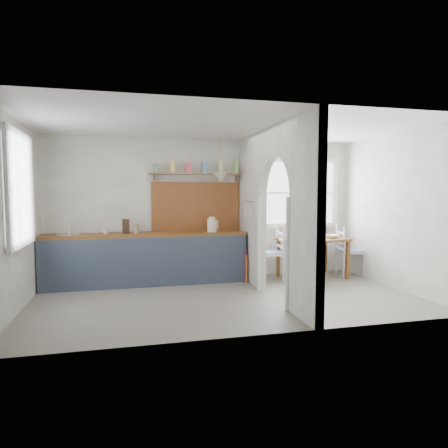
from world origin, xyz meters
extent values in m
cube|color=slate|center=(0.00, 0.00, 0.00)|extent=(5.80, 3.20, 0.01)
cube|color=silver|center=(0.00, 0.00, 2.60)|extent=(5.80, 3.20, 0.01)
cube|color=silver|center=(0.00, 1.60, 1.30)|extent=(5.80, 0.01, 2.60)
cube|color=silver|center=(0.00, -1.60, 1.30)|extent=(5.80, 0.01, 2.60)
cube|color=silver|center=(-2.90, 0.00, 1.30)|extent=(0.01, 3.20, 2.60)
cube|color=silver|center=(2.90, 0.00, 1.30)|extent=(0.01, 3.20, 2.60)
cube|color=silver|center=(0.70, -1.20, 1.30)|extent=(0.12, 0.80, 2.60)
cube|color=silver|center=(0.70, 1.00, 1.30)|extent=(0.12, 1.20, 2.60)
cube|color=silver|center=(0.70, -0.20, 2.08)|extent=(0.12, 1.20, 1.05)
cube|color=brown|center=(-1.13, 1.30, 0.88)|extent=(3.50, 0.60, 0.05)
cube|color=#4D5766|center=(-1.13, 1.01, 0.42)|extent=(3.50, 0.03, 0.85)
cube|color=#392919|center=(-1.13, 1.35, 0.42)|extent=(3.46, 0.45, 0.85)
cylinder|color=silver|center=(-2.43, 1.30, 0.89)|extent=(0.40, 0.40, 0.02)
cube|color=brown|center=(-0.20, 1.58, 1.35)|extent=(1.65, 0.03, 0.90)
cube|color=#90724E|center=(-0.20, 1.49, 1.95)|extent=(1.75, 0.20, 0.03)
cube|color=#578655|center=(-0.95, 1.49, 2.06)|extent=(0.09, 0.09, 0.18)
cube|color=gold|center=(-0.65, 1.49, 2.06)|extent=(0.09, 0.09, 0.18)
cube|color=#D73B48|center=(-0.35, 1.49, 2.06)|extent=(0.09, 0.09, 0.18)
cube|color=slate|center=(-0.06, 1.49, 2.06)|extent=(0.09, 0.09, 0.18)
cube|color=#FBE6A9|center=(0.24, 1.49, 2.06)|extent=(0.09, 0.09, 0.18)
cube|color=#82BD59|center=(0.54, 1.49, 2.06)|extent=(0.09, 0.09, 0.18)
cone|color=silver|center=(0.15, 1.15, 1.88)|extent=(0.26, 0.26, 0.16)
cylinder|color=silver|center=(0.61, 0.90, 1.45)|extent=(0.02, 0.50, 0.02)
imported|color=silver|center=(-1.83, 1.29, 0.94)|extent=(0.12, 0.12, 0.09)
imported|color=silver|center=(-1.82, 1.33, 0.94)|extent=(0.12, 0.12, 0.09)
cube|color=#392919|center=(-1.49, 1.34, 1.02)|extent=(0.12, 0.17, 0.24)
cylinder|color=#93895B|center=(-1.32, 1.32, 0.98)|extent=(0.13, 0.13, 0.16)
cube|color=#A2134F|center=(0.58, 0.98, 0.28)|extent=(0.02, 0.03, 0.54)
cube|color=orange|center=(0.58, 0.93, 0.25)|extent=(0.02, 0.03, 0.50)
imported|color=silver|center=(2.26, 0.97, 0.79)|extent=(0.33, 0.33, 0.06)
imported|color=#65926A|center=(1.70, 0.83, 0.79)|extent=(0.11, 0.11, 0.08)
cylinder|color=black|center=(1.49, 1.01, 0.76)|extent=(0.19, 0.19, 0.01)
imported|color=#533768|center=(2.01, 1.28, 0.84)|extent=(0.21, 0.21, 0.18)
camera|label=1|loc=(-1.49, -5.77, 1.61)|focal=32.00mm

